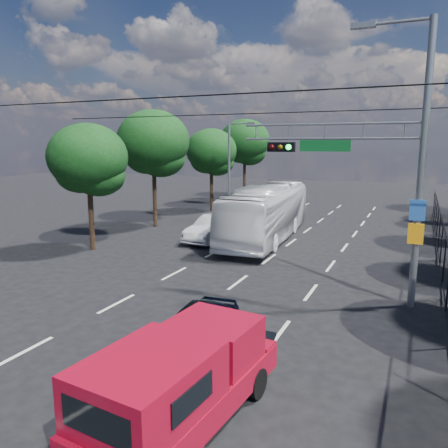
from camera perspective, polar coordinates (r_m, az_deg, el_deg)
The scene contains 14 objects.
ground at distance 11.58m, azimuth -14.28°, elevation -18.67°, with size 120.00×120.00×0.00m, color black.
lane_markings at distance 23.43m, azimuth 7.44°, elevation -3.40°, with size 6.12×38.00×0.01m.
signal_mast at distance 15.86m, azimuth 20.10°, elevation 8.63°, with size 6.43×0.39×9.50m.
streetlight_left at distance 32.49m, azimuth 0.94°, elevation 7.56°, with size 2.09×0.22×7.08m.
utility_wires at distance 17.94m, azimuth 3.02°, elevation 15.74°, with size 22.00×5.04×0.74m.
fence_right at distance 20.53m, azimuth 26.72°, elevation -3.47°, with size 0.06×34.03×2.00m.
tree_left_b at distance 23.76m, azimuth -17.24°, elevation 7.59°, with size 4.08×4.08×6.63m.
tree_left_c at distance 29.69m, azimuth -9.17°, elevation 9.97°, with size 4.80×4.80×7.80m.
tree_left_d at distance 36.48m, azimuth -1.62°, elevation 9.09°, with size 4.20×4.20×6.83m.
tree_left_e at distance 43.88m, azimuth 2.76°, elevation 10.37°, with size 4.92×4.92×7.99m.
red_pickup at distance 9.14m, azimuth -5.50°, elevation -19.43°, with size 2.35×5.31×1.92m.
navy_hatchback at distance 11.98m, azimuth -3.65°, elevation -13.78°, with size 1.56×3.88×1.32m, color black.
white_bus at distance 25.75m, azimuth 5.60°, elevation 1.48°, with size 2.66×11.37×3.17m, color silver.
white_van at distance 25.29m, azimuth -1.34°, elevation -0.56°, with size 1.58×4.54×1.50m, color silver.
Camera 1 is at (6.48, -7.82, 5.57)m, focal length 35.00 mm.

